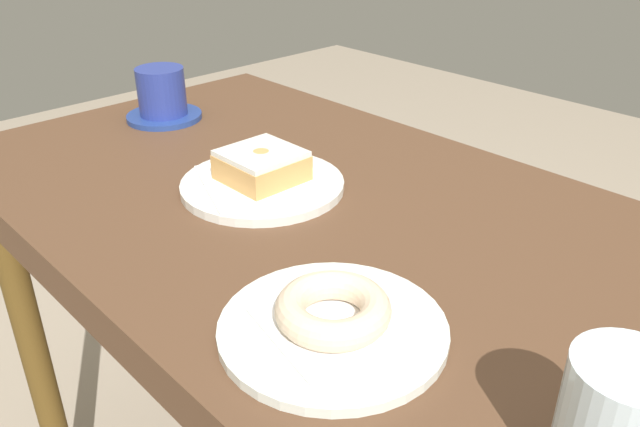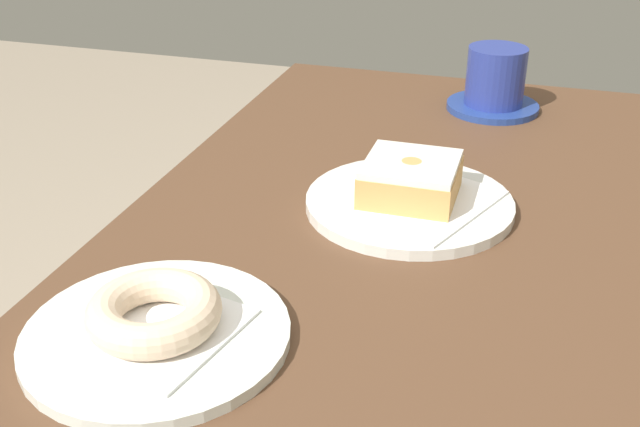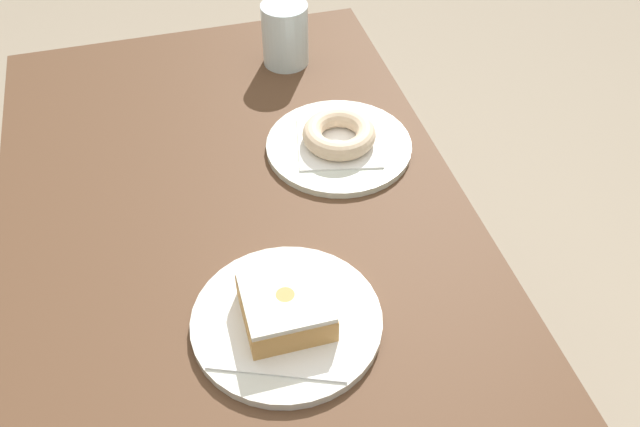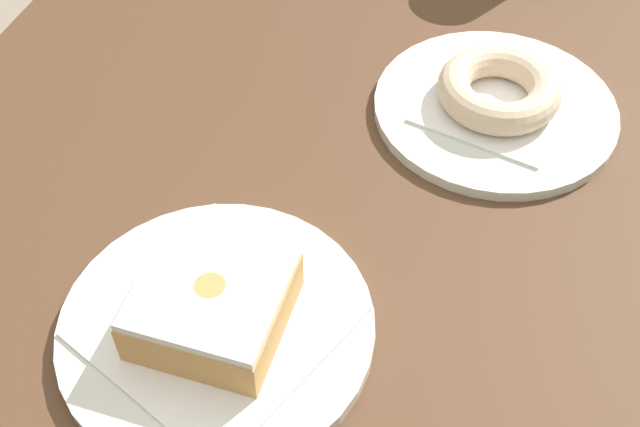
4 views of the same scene
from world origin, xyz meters
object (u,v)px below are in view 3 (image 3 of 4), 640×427
at_px(plate_glazed_square, 287,321).
at_px(donut_glazed_square, 286,306).
at_px(donut_sugar_ring, 339,134).
at_px(water_glass, 285,34).
at_px(plate_sugar_ring, 339,146).

relative_size(plate_glazed_square, donut_glazed_square, 2.29).
xyz_separation_m(donut_glazed_square, donut_sugar_ring, (-0.29, 0.15, -0.01)).
bearing_deg(donut_glazed_square, donut_sugar_ring, 152.73).
relative_size(donut_sugar_ring, water_glass, 1.02).
xyz_separation_m(plate_glazed_square, water_glass, (-0.53, 0.13, 0.05)).
xyz_separation_m(donut_glazed_square, water_glass, (-0.53, 0.13, 0.02)).
bearing_deg(plate_glazed_square, water_glass, 166.60).
bearing_deg(water_glass, plate_sugar_ring, 4.78).
bearing_deg(donut_glazed_square, plate_sugar_ring, 152.73).
distance_m(donut_glazed_square, water_glass, 0.55).
bearing_deg(donut_sugar_ring, plate_sugar_ring, 0.00).
xyz_separation_m(donut_glazed_square, plate_sugar_ring, (-0.29, 0.15, -0.03)).
bearing_deg(water_glass, plate_glazed_square, -13.40).
height_order(plate_sugar_ring, donut_sugar_ring, donut_sugar_ring).
height_order(donut_glazed_square, water_glass, water_glass).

